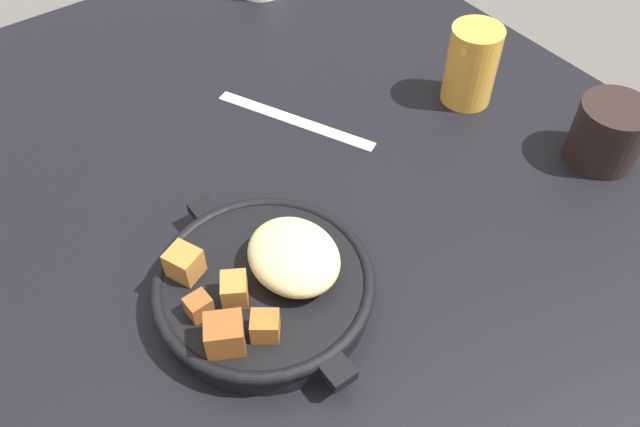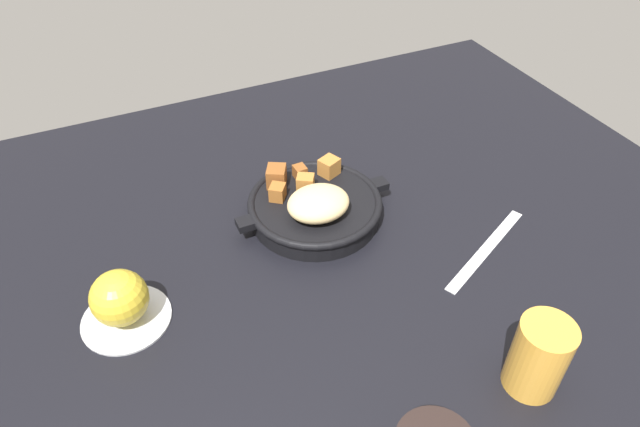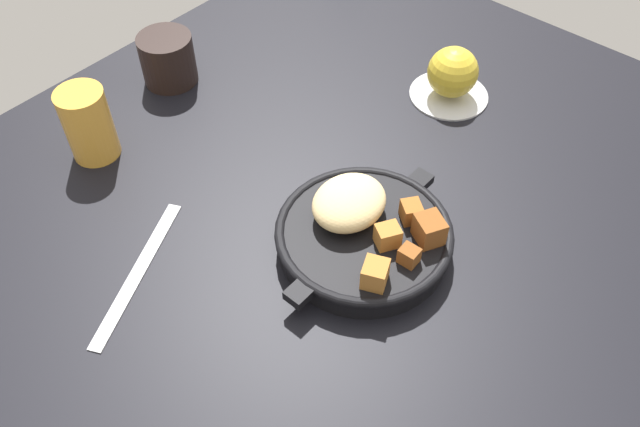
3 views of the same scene
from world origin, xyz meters
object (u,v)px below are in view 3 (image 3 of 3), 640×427
(cast_iron_skillet, at_px, (363,233))
(red_apple, at_px, (453,72))
(juice_glass_amber, at_px, (88,124))
(butter_knife, at_px, (138,272))
(coffee_mug_dark, at_px, (168,59))

(cast_iron_skillet, distance_m, red_apple, 0.31)
(juice_glass_amber, bearing_deg, red_apple, -35.28)
(butter_knife, relative_size, juice_glass_amber, 2.12)
(cast_iron_skillet, distance_m, coffee_mug_dark, 0.42)
(butter_knife, distance_m, coffee_mug_dark, 0.36)
(coffee_mug_dark, bearing_deg, cast_iron_skillet, -98.56)
(red_apple, bearing_deg, butter_knife, 169.77)
(cast_iron_skillet, relative_size, butter_knife, 1.18)
(cast_iron_skillet, relative_size, coffee_mug_dark, 3.14)
(juice_glass_amber, bearing_deg, butter_knife, -114.64)
(juice_glass_amber, distance_m, coffee_mug_dark, 0.18)
(red_apple, bearing_deg, cast_iron_skillet, -165.29)
(coffee_mug_dark, bearing_deg, butter_knife, -136.73)
(cast_iron_skillet, distance_m, juice_glass_amber, 0.38)
(cast_iron_skillet, bearing_deg, coffee_mug_dark, 81.44)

